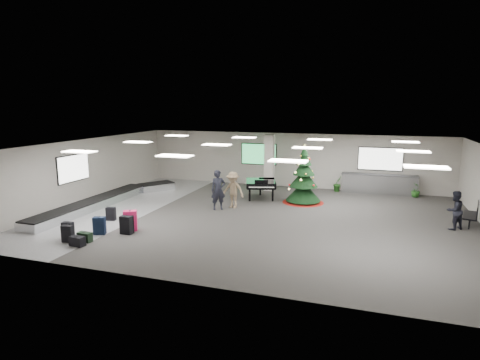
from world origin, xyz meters
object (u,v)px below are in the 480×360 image
(traveler_b, at_px, (233,190))
(potted_plant_right, at_px, (416,190))
(pink_suitcase, at_px, (130,221))
(grand_piano, at_px, (261,184))
(baggage_carousel, at_px, (107,200))
(traveler_a, at_px, (218,190))
(potted_plant_left, at_px, (338,184))
(christmas_tree, at_px, (304,183))
(traveler_bench, at_px, (455,210))
(bench, at_px, (474,213))
(service_counter, at_px, (379,184))

(traveler_b, xyz_separation_m, potted_plant_right, (8.55, 5.14, -0.48))
(pink_suitcase, relative_size, grand_piano, 0.36)
(baggage_carousel, height_order, traveler_a, traveler_a)
(traveler_a, height_order, potted_plant_left, traveler_a)
(pink_suitcase, relative_size, christmas_tree, 0.28)
(potted_plant_right, bearing_deg, traveler_bench, -81.06)
(baggage_carousel, bearing_deg, pink_suitcase, -43.31)
(pink_suitcase, bearing_deg, baggage_carousel, 109.47)
(pink_suitcase, relative_size, traveler_bench, 0.53)
(christmas_tree, bearing_deg, traveler_bench, -21.71)
(grand_piano, relative_size, potted_plant_right, 2.88)
(bench, bearing_deg, traveler_bench, -123.99)
(traveler_bench, distance_m, potted_plant_right, 5.69)
(baggage_carousel, distance_m, traveler_bench, 15.63)
(grand_piano, height_order, bench, grand_piano)
(potted_plant_right, bearing_deg, baggage_carousel, -156.33)
(christmas_tree, height_order, bench, christmas_tree)
(potted_plant_right, bearing_deg, bench, -70.30)
(potted_plant_left, bearing_deg, christmas_tree, -114.11)
(service_counter, relative_size, grand_piano, 1.77)
(christmas_tree, bearing_deg, traveler_b, -145.45)
(traveler_b, bearing_deg, service_counter, 47.07)
(bench, relative_size, potted_plant_left, 1.76)
(service_counter, bearing_deg, traveler_a, -140.39)
(grand_piano, bearing_deg, pink_suitcase, -133.82)
(service_counter, bearing_deg, pink_suitcase, -133.00)
(service_counter, bearing_deg, christmas_tree, -137.49)
(service_counter, bearing_deg, potted_plant_left, -176.13)
(traveler_bench, bearing_deg, bench, -176.98)
(traveler_bench, height_order, potted_plant_left, traveler_bench)
(traveler_b, bearing_deg, baggage_carousel, -160.10)
(potted_plant_right, bearing_deg, traveler_a, -147.96)
(christmas_tree, relative_size, bench, 1.86)
(baggage_carousel, bearing_deg, bench, 5.63)
(traveler_bench, bearing_deg, grand_piano, -57.00)
(bench, bearing_deg, traveler_b, -164.77)
(traveler_b, xyz_separation_m, potted_plant_left, (4.46, 5.28, -0.42))
(baggage_carousel, height_order, grand_piano, grand_piano)
(service_counter, height_order, potted_plant_left, service_counter)
(grand_piano, xyz_separation_m, traveler_a, (-1.30, -2.81, 0.15))
(baggage_carousel, distance_m, bench, 16.53)
(traveler_a, bearing_deg, traveler_b, 10.96)
(traveler_b, bearing_deg, pink_suitcase, -112.24)
(potted_plant_left, bearing_deg, baggage_carousel, -148.21)
(traveler_bench, bearing_deg, traveler_a, -39.03)
(pink_suitcase, bearing_deg, traveler_bench, -8.36)
(bench, relative_size, traveler_bench, 1.02)
(grand_piano, bearing_deg, traveler_a, -132.12)
(baggage_carousel, distance_m, christmas_tree, 9.83)
(potted_plant_left, bearing_deg, potted_plant_right, -1.89)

